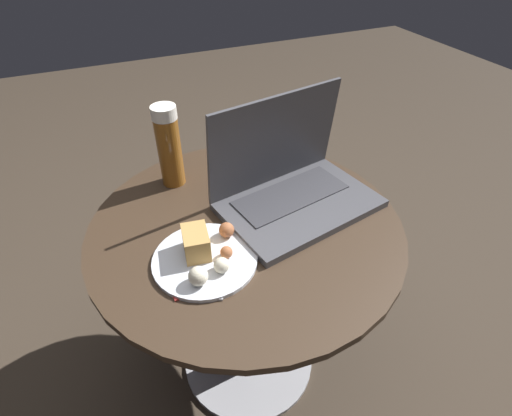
# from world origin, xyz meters

# --- Properties ---
(ground_plane) EXTENTS (6.00, 6.00, 0.00)m
(ground_plane) POSITION_xyz_m (0.00, 0.00, 0.00)
(ground_plane) COLOR #382D23
(table) EXTENTS (0.71, 0.71, 0.57)m
(table) POSITION_xyz_m (0.00, 0.00, 0.42)
(table) COLOR #9E9EA3
(table) RESTS_ON ground_plane
(napkin) EXTENTS (0.16, 0.12, 0.00)m
(napkin) POSITION_xyz_m (-0.14, -0.09, 0.58)
(napkin) COLOR #B7332D
(napkin) RESTS_ON table
(laptop) EXTENTS (0.39, 0.30, 0.25)m
(laptop) POSITION_xyz_m (0.13, 0.03, 0.62)
(laptop) COLOR #47474C
(laptop) RESTS_ON table
(beer_glass) EXTENTS (0.06, 0.06, 0.21)m
(beer_glass) POSITION_xyz_m (-0.11, 0.23, 0.68)
(beer_glass) COLOR brown
(beer_glass) RESTS_ON table
(snack_plate) EXTENTS (0.21, 0.21, 0.06)m
(snack_plate) POSITION_xyz_m (-0.12, -0.07, 0.59)
(snack_plate) COLOR silver
(snack_plate) RESTS_ON table
(fork) EXTENTS (0.08, 0.16, 0.00)m
(fork) POSITION_xyz_m (-0.09, -0.10, 0.58)
(fork) COLOR #B2B2B7
(fork) RESTS_ON table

